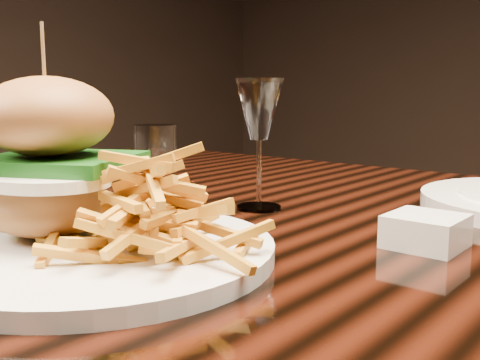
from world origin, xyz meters
The scene contains 5 objects.
dining_table centered at (0.00, 0.00, 0.67)m, with size 1.60×0.90×0.75m.
burger_plate centered at (-0.08, -0.27, 0.80)m, with size 0.31×0.31×0.20m.
ramekin centered at (0.12, -0.05, 0.77)m, with size 0.07×0.07×0.03m, color white.
wine_glass centered at (-0.10, -0.01, 0.87)m, with size 0.06×0.06×0.16m.
water_tumbler centered at (-0.36, 0.05, 0.80)m, with size 0.07×0.07×0.09m, color white.
Camera 1 is at (0.32, -0.55, 0.90)m, focal length 42.00 mm.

